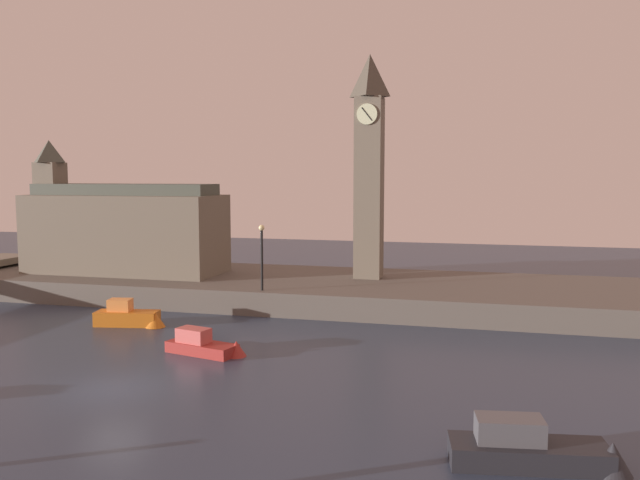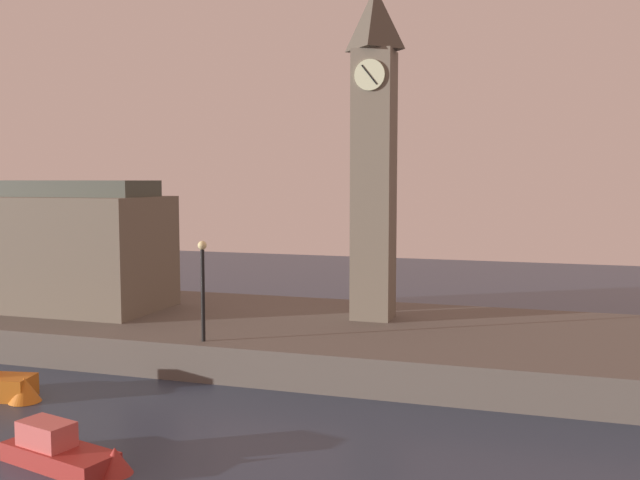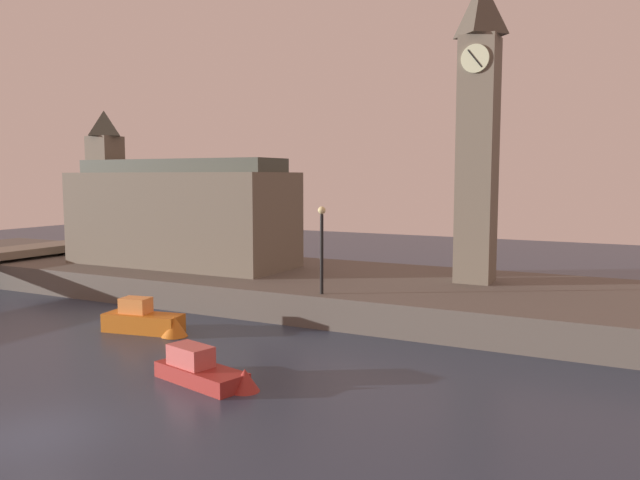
{
  "view_description": "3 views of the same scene",
  "coord_description": "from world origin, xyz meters",
  "px_view_note": "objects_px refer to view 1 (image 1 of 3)",
  "views": [
    {
      "loc": [
        14.42,
        -22.51,
        8.61
      ],
      "look_at": [
        4.01,
        17.68,
        4.41
      ],
      "focal_mm": 36.38,
      "sensor_mm": 36.0,
      "label": 1
    },
    {
      "loc": [
        13.84,
        -10.25,
        7.98
      ],
      "look_at": [
        5.69,
        15.73,
        5.63
      ],
      "focal_mm": 39.28,
      "sensor_mm": 36.0,
      "label": 2
    },
    {
      "loc": [
        14.33,
        -10.79,
        6.93
      ],
      "look_at": [
        0.55,
        15.6,
        3.91
      ],
      "focal_mm": 35.41,
      "sensor_mm": 36.0,
      "label": 3
    }
  ],
  "objects_px": {
    "parliament_hall": "(121,229)",
    "boat_dinghy_red": "(209,346)",
    "boat_patrol_orange": "(132,317)",
    "streetlamp": "(262,250)",
    "boat_barge_dark": "(546,452)",
    "clock_tower": "(369,164)"
  },
  "relations": [
    {
      "from": "parliament_hall",
      "to": "boat_dinghy_red",
      "type": "distance_m",
      "value": 19.47
    },
    {
      "from": "boat_dinghy_red",
      "to": "boat_patrol_orange",
      "type": "distance_m",
      "value": 8.04
    },
    {
      "from": "parliament_hall",
      "to": "boat_dinghy_red",
      "type": "relative_size",
      "value": 3.27
    },
    {
      "from": "parliament_hall",
      "to": "streetlamp",
      "type": "bearing_deg",
      "value": -20.36
    },
    {
      "from": "boat_patrol_orange",
      "to": "streetlamp",
      "type": "bearing_deg",
      "value": 37.53
    },
    {
      "from": "boat_dinghy_red",
      "to": "boat_barge_dark",
      "type": "distance_m",
      "value": 17.04
    },
    {
      "from": "parliament_hall",
      "to": "boat_patrol_orange",
      "type": "distance_m",
      "value": 12.08
    },
    {
      "from": "boat_patrol_orange",
      "to": "boat_barge_dark",
      "type": "xyz_separation_m",
      "value": [
        21.39,
        -13.09,
        -0.04
      ]
    },
    {
      "from": "streetlamp",
      "to": "boat_dinghy_red",
      "type": "height_order",
      "value": "streetlamp"
    },
    {
      "from": "boat_dinghy_red",
      "to": "clock_tower",
      "type": "bearing_deg",
      "value": 72.64
    },
    {
      "from": "streetlamp",
      "to": "boat_patrol_orange",
      "type": "relative_size",
      "value": 0.94
    },
    {
      "from": "parliament_hall",
      "to": "boat_dinghy_red",
      "type": "bearing_deg",
      "value": -46.54
    },
    {
      "from": "clock_tower",
      "to": "boat_barge_dark",
      "type": "relative_size",
      "value": 2.76
    },
    {
      "from": "boat_dinghy_red",
      "to": "streetlamp",
      "type": "bearing_deg",
      "value": 93.4
    },
    {
      "from": "streetlamp",
      "to": "clock_tower",
      "type": "bearing_deg",
      "value": 50.33
    },
    {
      "from": "clock_tower",
      "to": "parliament_hall",
      "type": "relative_size",
      "value": 1.07
    },
    {
      "from": "streetlamp",
      "to": "boat_patrol_orange",
      "type": "height_order",
      "value": "streetlamp"
    },
    {
      "from": "clock_tower",
      "to": "streetlamp",
      "type": "bearing_deg",
      "value": -129.67
    },
    {
      "from": "clock_tower",
      "to": "parliament_hall",
      "type": "bearing_deg",
      "value": -173.86
    },
    {
      "from": "clock_tower",
      "to": "boat_dinghy_red",
      "type": "xyz_separation_m",
      "value": [
        -4.92,
        -15.73,
        -8.93
      ]
    },
    {
      "from": "streetlamp",
      "to": "boat_barge_dark",
      "type": "relative_size",
      "value": 0.74
    },
    {
      "from": "boat_patrol_orange",
      "to": "boat_dinghy_red",
      "type": "bearing_deg",
      "value": -33.04
    }
  ]
}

